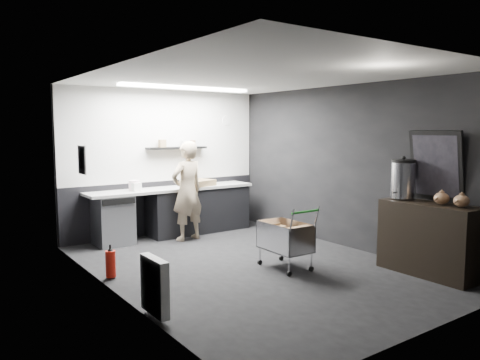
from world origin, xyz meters
TOP-DOWN VIEW (x-y plane):
  - floor at (0.00, 0.00)m, footprint 5.50×5.50m
  - ceiling at (0.00, 0.00)m, footprint 5.50×5.50m
  - wall_back at (0.00, 2.75)m, footprint 5.50×0.00m
  - wall_front at (0.00, -2.75)m, footprint 5.50×0.00m
  - wall_left at (-2.00, 0.00)m, footprint 0.00×5.50m
  - wall_right at (2.00, 0.00)m, footprint 0.00×5.50m
  - kitchen_wall_panel at (0.00, 2.73)m, footprint 3.95×0.02m
  - dado_panel at (0.00, 2.73)m, footprint 3.95×0.02m
  - floating_shelf at (0.20, 2.62)m, footprint 1.20×0.22m
  - wall_clock at (1.40, 2.72)m, footprint 0.20×0.03m
  - poster at (-1.98, 1.30)m, footprint 0.02×0.30m
  - poster_red_band at (-1.98, 1.30)m, footprint 0.02×0.22m
  - radiator at (-1.94, -0.90)m, footprint 0.10×0.50m
  - ceiling_strip at (0.00, 1.85)m, footprint 2.40×0.20m
  - prep_counter at (0.14, 2.42)m, footprint 3.20×0.61m
  - person at (0.05, 1.97)m, footprint 0.70×0.52m
  - shopping_cart at (0.34, -0.34)m, footprint 0.50×0.82m
  - sideboard at (1.75, -1.66)m, footprint 0.56×1.31m
  - fire_extinguisher at (-1.85, 0.65)m, footprint 0.13×0.13m
  - cardboard_box at (0.51, 2.37)m, footprint 0.67×0.57m
  - pink_tub at (-0.76, 2.42)m, footprint 0.18×0.18m
  - white_container at (-0.75, 2.37)m, footprint 0.19×0.17m

SIDE VIEW (x-z plane):
  - floor at x=0.00m, z-range 0.00..0.00m
  - fire_extinguisher at x=-1.85m, z-range -0.01..0.43m
  - radiator at x=-1.94m, z-range 0.05..0.65m
  - shopping_cart at x=0.34m, z-range -0.02..0.87m
  - prep_counter at x=0.14m, z-range 0.01..0.91m
  - dado_panel at x=0.00m, z-range 0.00..1.00m
  - sideboard at x=1.75m, z-range -0.36..1.60m
  - person at x=0.05m, z-range 0.00..1.76m
  - cardboard_box at x=0.51m, z-range 0.90..1.01m
  - white_container at x=-0.75m, z-range 0.90..1.05m
  - pink_tub at x=-0.76m, z-range 0.90..1.08m
  - wall_back at x=0.00m, z-range -1.40..4.10m
  - wall_front at x=0.00m, z-range -1.40..4.10m
  - wall_left at x=-2.00m, z-range -1.40..4.10m
  - wall_right at x=2.00m, z-range -1.40..4.10m
  - poster at x=-1.98m, z-range 1.35..1.75m
  - floating_shelf at x=0.20m, z-range 1.60..1.64m
  - poster_red_band at x=-1.98m, z-range 1.57..1.67m
  - kitchen_wall_panel at x=0.00m, z-range 1.00..2.70m
  - wall_clock at x=1.40m, z-range 2.05..2.25m
  - ceiling_strip at x=0.00m, z-range 2.65..2.69m
  - ceiling at x=0.00m, z-range 2.70..2.70m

